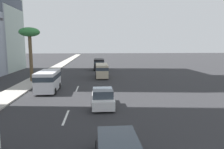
{
  "coord_description": "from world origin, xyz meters",
  "views": [
    {
      "loc": [
        -2.65,
        -2.22,
        5.35
      ],
      "look_at": [
        19.28,
        -4.05,
        2.16
      ],
      "focal_mm": 32.75,
      "sensor_mm": 36.0,
      "label": 1
    }
  ],
  "objects": [
    {
      "name": "van_fourth",
      "position": [
        21.03,
        3.19,
        1.36
      ],
      "size": [
        4.94,
        2.23,
        2.37
      ],
      "rotation": [
        0.0,
        0.0,
        3.14
      ],
      "color": "silver",
      "rests_on": "ground_plane"
    },
    {
      "name": "lane_stripe_mid",
      "position": [
        12.21,
        0.0,
        0.01
      ],
      "size": [
        3.2,
        0.16,
        0.01
      ],
      "primitive_type": "cube",
      "color": "silver",
      "rests_on": "ground_plane"
    },
    {
      "name": "sidewalk_right",
      "position": [
        31.5,
        6.93,
        0.07
      ],
      "size": [
        162.0,
        2.7,
        0.15
      ],
      "primitive_type": "cube",
      "color": "#B2ADA3",
      "rests_on": "ground_plane"
    },
    {
      "name": "van_sixth",
      "position": [
        30.7,
        -3.31,
        1.29
      ],
      "size": [
        5.24,
        2.05,
        2.24
      ],
      "color": "beige",
      "rests_on": "ground_plane"
    },
    {
      "name": "van_third",
      "position": [
        41.52,
        -3.04,
        1.35
      ],
      "size": [
        5.0,
        2.23,
        2.35
      ],
      "color": "black",
      "rests_on": "ground_plane"
    },
    {
      "name": "car_second",
      "position": [
        14.61,
        -2.85,
        0.76
      ],
      "size": [
        4.02,
        1.91,
        1.6
      ],
      "color": "white",
      "rests_on": "ground_plane"
    },
    {
      "name": "ground_plane",
      "position": [
        31.5,
        0.0,
        0.0
      ],
      "size": [
        198.0,
        198.0,
        0.0
      ],
      "primitive_type": "plane",
      "color": "#2D2D30"
    },
    {
      "name": "palm_tree",
      "position": [
        27.5,
        6.95,
        6.69
      ],
      "size": [
        2.85,
        2.85,
        7.65
      ],
      "color": "brown",
      "rests_on": "sidewalk_right"
    },
    {
      "name": "lane_stripe_far",
      "position": [
        22.22,
        0.0,
        0.01
      ],
      "size": [
        3.2,
        0.16,
        0.01
      ],
      "primitive_type": "cube",
      "color": "silver",
      "rests_on": "ground_plane"
    }
  ]
}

